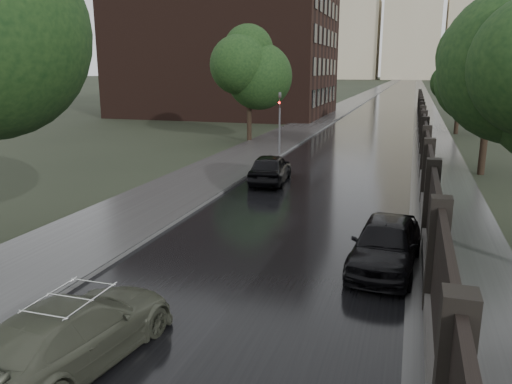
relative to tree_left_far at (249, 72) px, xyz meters
name	(u,v)px	position (x,y,z in m)	size (l,w,h in m)	color
road	(404,85)	(8.00, 160.00, -5.23)	(8.00, 420.00, 0.02)	black
sidewalk_left	(388,84)	(2.00, 160.00, -5.16)	(4.00, 420.00, 0.16)	#2D2D2D
verge_right	(420,85)	(13.50, 160.00, -5.20)	(3.00, 420.00, 0.08)	#2D2D2D
fence_right	(422,132)	(12.60, 2.01, -4.23)	(0.45, 75.72, 2.70)	#383533
tree_left_far	(249,72)	(0.00, 0.00, 0.00)	(4.25, 4.25, 7.39)	black
tree_right_b	(491,79)	(15.50, -8.00, -0.29)	(4.08, 4.08, 7.01)	black
tree_right_c	(461,75)	(15.50, 10.00, -0.29)	(4.08, 4.08, 7.01)	black
traffic_light	(280,118)	(3.70, -5.01, -2.84)	(0.16, 0.32, 4.00)	#59595E
brick_building	(227,30)	(-10.00, 22.00, 4.76)	(24.00, 18.00, 20.00)	black
stalinist_tower	(414,9)	(8.00, 270.00, 33.14)	(92.00, 30.00, 159.00)	tan
volga_sedan	(74,332)	(6.16, -29.27, -4.58)	(1.85, 4.54, 1.32)	#444739
hatchback_left	(270,168)	(5.40, -13.22, -4.52)	(1.70, 4.23, 1.44)	black
car_right_near	(386,244)	(11.40, -22.75, -4.52)	(1.71, 4.26, 1.45)	black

